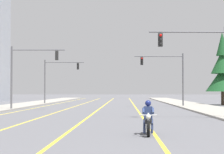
# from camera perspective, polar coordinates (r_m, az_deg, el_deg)

# --- Properties ---
(lane_stripe_center) EXTENTS (0.16, 100.00, 0.01)m
(lane_stripe_center) POSITION_cam_1_polar(r_m,az_deg,el_deg) (52.73, -1.10, -3.93)
(lane_stripe_center) COLOR yellow
(lane_stripe_center) RESTS_ON ground
(lane_stripe_left) EXTENTS (0.16, 100.00, 0.01)m
(lane_stripe_left) POSITION_cam_1_polar(r_m,az_deg,el_deg) (52.99, -4.67, -3.91)
(lane_stripe_left) COLOR yellow
(lane_stripe_left) RESTS_ON ground
(lane_stripe_right) EXTENTS (0.16, 100.00, 0.01)m
(lane_stripe_right) POSITION_cam_1_polar(r_m,az_deg,el_deg) (52.69, 3.08, -3.93)
(lane_stripe_right) COLOR yellow
(lane_stripe_right) RESTS_ON ground
(lane_stripe_far_left) EXTENTS (0.16, 100.00, 0.01)m
(lane_stripe_far_left) POSITION_cam_1_polar(r_m,az_deg,el_deg) (53.53, -8.68, -3.88)
(lane_stripe_far_left) COLOR yellow
(lane_stripe_far_left) RESTS_ON ground
(sidewalk_kerb_right) EXTENTS (4.40, 110.00, 0.14)m
(sidewalk_kerb_right) POSITION_cam_1_polar(r_m,az_deg,el_deg) (48.40, 11.61, -3.99)
(sidewalk_kerb_right) COLOR #9E998E
(sidewalk_kerb_right) RESTS_ON ground
(sidewalk_kerb_left) EXTENTS (4.40, 110.00, 0.14)m
(sidewalk_kerb_left) POSITION_cam_1_polar(r_m,az_deg,el_deg) (49.36, -13.41, -3.94)
(sidewalk_kerb_left) COLOR #9E998E
(sidewalk_kerb_left) RESTS_ON ground
(motorcycle_with_rider) EXTENTS (0.70, 2.19, 1.46)m
(motorcycle_with_rider) POSITION_cam_1_polar(r_m,az_deg,el_deg) (17.69, 5.00, -6.05)
(motorcycle_with_rider) COLOR black
(motorcycle_with_rider) RESTS_ON ground
(traffic_signal_near_right) EXTENTS (5.29, 0.53, 6.20)m
(traffic_signal_near_right) POSITION_cam_1_polar(r_m,az_deg,el_deg) (28.64, 12.45, 2.66)
(traffic_signal_near_right) COLOR #56565B
(traffic_signal_near_right) RESTS_ON ground
(traffic_signal_near_left) EXTENTS (5.27, 0.45, 6.20)m
(traffic_signal_near_left) POSITION_cam_1_polar(r_m,az_deg,el_deg) (41.11, -11.61, 1.28)
(traffic_signal_near_left) COLOR #56565B
(traffic_signal_near_left) RESTS_ON ground
(traffic_signal_mid_right) EXTENTS (5.71, 0.55, 6.20)m
(traffic_signal_mid_right) POSITION_cam_1_polar(r_m,az_deg,el_deg) (48.29, 7.82, 0.82)
(traffic_signal_mid_right) COLOR #56565B
(traffic_signal_mid_right) RESTS_ON ground
(traffic_signal_mid_left) EXTENTS (5.52, 0.59, 6.20)m
(traffic_signal_mid_left) POSITION_cam_1_polar(r_m,az_deg,el_deg) (58.41, -7.68, 0.34)
(traffic_signal_mid_left) COLOR #56565B
(traffic_signal_mid_left) RESTS_ON ground
(conifer_tree_right_verge_far) EXTENTS (4.34, 4.34, 9.56)m
(conifer_tree_right_verge_far) POSITION_cam_1_polar(r_m,az_deg,el_deg) (55.71, 14.98, 0.75)
(conifer_tree_right_verge_far) COLOR #423023
(conifer_tree_right_verge_far) RESTS_ON ground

